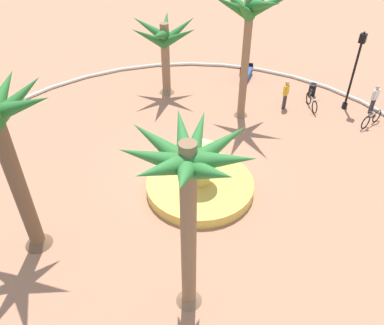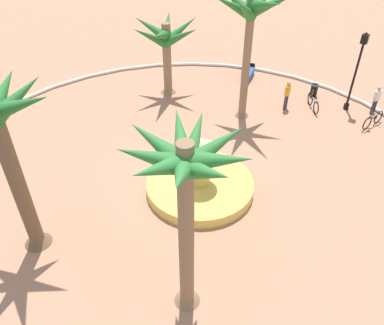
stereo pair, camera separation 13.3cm
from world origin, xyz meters
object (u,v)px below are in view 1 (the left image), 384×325
Objects in this scene: palm_tree_near_fountain at (188,182)px; bench_southeast at (246,73)px; palm_tree_mid_plaza at (3,141)px; palm_tree_by_curb at (164,41)px; person_cyclist_helmet at (286,93)px; fountain at (200,184)px; bicycle_by_lamppost at (312,102)px; person_cyclist_photo at (375,98)px; trash_bin at (312,89)px; lamppost at (356,65)px; bicycle_red_frame at (371,119)px; palm_tree_far_side at (249,18)px.

palm_tree_near_fountain is 16.67m from bench_southeast.
palm_tree_near_fountain is 1.01× the size of palm_tree_mid_plaza.
person_cyclist_helmet is (-6.49, -2.08, -2.17)m from palm_tree_by_curb.
bicycle_by_lamppost is at bearing -98.99° from fountain.
bench_southeast is 1.05× the size of person_cyclist_photo.
fountain is 2.76× the size of person_cyclist_photo.
palm_tree_mid_plaza reaches higher than bench_southeast.
palm_tree_by_curb is 5.90m from bench_southeast.
palm_tree_by_curb is at bearing 31.21° from trash_bin.
person_cyclist_helmet is (0.75, 2.31, 0.54)m from trash_bin.
palm_tree_mid_plaza is at bearing 60.04° from fountain.
bicycle_red_frame is (-1.62, 1.06, -2.12)m from lamppost.
bench_southeast is 1.20× the size of bicycle_by_lamppost.
person_cyclist_helmet is at bearing -91.35° from fountain.
palm_tree_mid_plaza reaches higher than person_cyclist_helmet.
bicycle_by_lamppost is (-0.49, 1.47, -0.00)m from trash_bin.
lamppost is (-0.46, -14.66, -2.37)m from palm_tree_near_fountain.
palm_tree_near_fountain is (-2.51, 4.54, 4.57)m from fountain.
person_cyclist_photo is at bearing -115.12° from palm_tree_mid_plaza.
palm_tree_mid_plaza is 15.91m from bicycle_by_lamppost.
palm_tree_mid_plaza reaches higher than fountain.
palm_tree_mid_plaza is at bearing 75.52° from trash_bin.
palm_tree_by_curb is at bearing -75.33° from palm_tree_mid_plaza.
bench_southeast reaches higher than bicycle_red_frame.
palm_tree_by_curb is at bearing -50.52° from palm_tree_near_fountain.
palm_tree_by_curb is 2.62× the size of person_cyclist_helmet.
person_cyclist_photo is (-5.71, -4.18, -4.25)m from palm_tree_far_side.
bicycle_by_lamppost is at bearing -159.32° from palm_tree_by_curb.
bench_southeast is 1.02× the size of bicycle_red_frame.
bicycle_red_frame is 1.19× the size of bicycle_by_lamppost.
fountain is at bearing 135.69° from palm_tree_by_curb.
palm_tree_by_curb reaches higher than bench_southeast.
bicycle_red_frame is (-7.82, -14.65, -4.07)m from palm_tree_mid_plaza.
bench_southeast is at bearing 0.12° from person_cyclist_photo.
trash_bin is 0.46× the size of person_cyclist_photo.
bicycle_by_lamppost is at bearing -107.63° from palm_tree_mid_plaza.
person_cyclist_photo is at bearing -112.35° from fountain.
bicycle_by_lamppost is (-2.85, -2.81, -4.76)m from palm_tree_far_side.
fountain is 9.23m from palm_tree_by_curb.
bicycle_red_frame is at bearing 179.96° from bicycle_by_lamppost.
fountain is 0.67× the size of palm_tree_far_side.
palm_tree_far_side reaches higher than palm_tree_near_fountain.
fountain is 10.16m from bicycle_red_frame.
fountain is at bearing 63.13° from bicycle_red_frame.
person_cyclist_helmet is at bearing -129.30° from palm_tree_far_side.
palm_tree_mid_plaza is 0.94× the size of palm_tree_far_side.
bench_southeast is at bearing -9.72° from bicycle_red_frame.
trash_bin is (-4.23, -0.12, 0.04)m from bench_southeast.
person_cyclist_photo is (-7.58, -0.02, 0.55)m from bench_southeast.
fountain is 6.92m from palm_tree_near_fountain.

